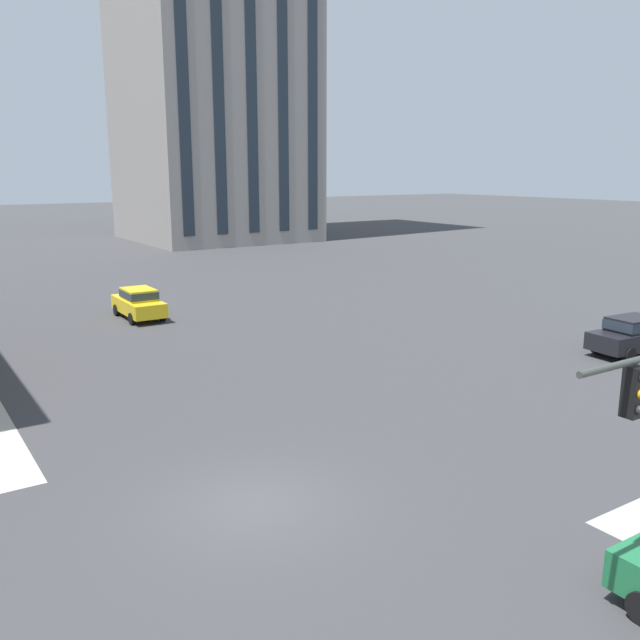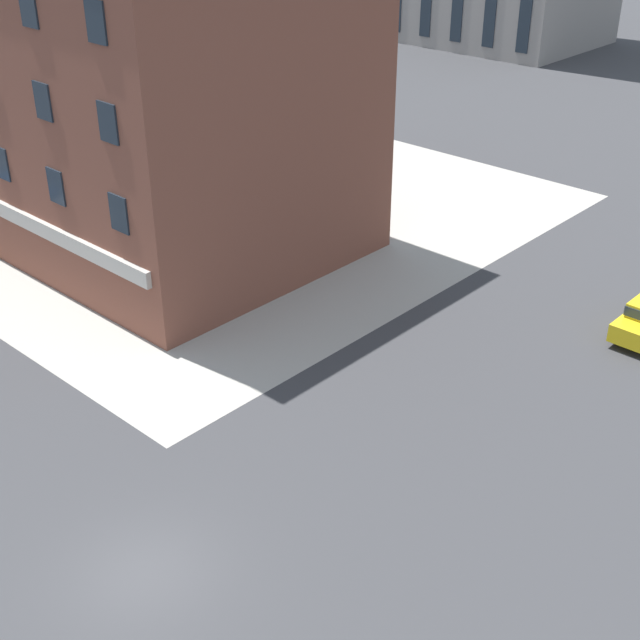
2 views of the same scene
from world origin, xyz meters
TOP-DOWN VIEW (x-y plane):
  - ground_plane at (0.00, 0.00)m, footprint 320.00×320.00m
  - sidewalk_far_corner at (-20.00, 20.00)m, footprint 32.00×32.00m
  - storefront_block_near_corner at (-19.90, 15.10)m, footprint 22.23×14.60m

SIDE VIEW (x-z plane):
  - ground_plane at x=0.00m, z-range 0.00..0.00m
  - sidewalk_far_corner at x=-20.00m, z-range -0.01..0.01m
  - storefront_block_near_corner at x=-19.90m, z-range 0.01..14.83m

